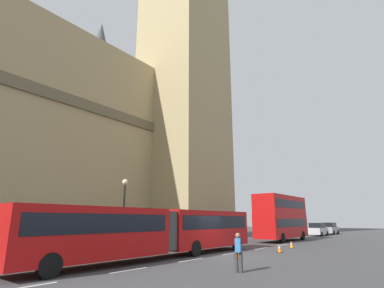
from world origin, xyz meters
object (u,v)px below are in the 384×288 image
(sedan_trailing, at_px, (330,228))
(traffic_cone_west, at_px, (237,254))
(double_decker_bus, at_px, (281,216))
(traffic_cone_middle, at_px, (279,248))
(traffic_cone_east, at_px, (291,244))
(sedan_lead, at_px, (318,229))
(articulated_bus, at_px, (159,229))
(pedestrian_near_cones, at_px, (238,251))
(street_lamp, at_px, (124,209))

(sedan_trailing, height_order, traffic_cone_west, sedan_trailing)
(double_decker_bus, relative_size, traffic_cone_west, 16.47)
(sedan_trailing, bearing_deg, traffic_cone_middle, -171.80)
(double_decker_bus, relative_size, traffic_cone_east, 16.47)
(traffic_cone_west, distance_m, traffic_cone_east, 8.92)
(sedan_lead, height_order, traffic_cone_west, sedan_lead)
(articulated_bus, height_order, sedan_trailing, articulated_bus)
(sedan_lead, bearing_deg, double_decker_bus, -179.14)
(sedan_trailing, xyz_separation_m, traffic_cone_middle, (-32.36, -4.66, -0.63))
(traffic_cone_east, height_order, pedestrian_near_cones, pedestrian_near_cones)
(traffic_cone_west, bearing_deg, sedan_lead, 7.37)
(traffic_cone_west, distance_m, pedestrian_near_cones, 5.07)
(double_decker_bus, bearing_deg, pedestrian_near_cones, -163.23)
(traffic_cone_west, bearing_deg, articulated_bus, 128.44)
(articulated_bus, height_order, sedan_lead, articulated_bus)
(double_decker_bus, bearing_deg, articulated_bus, -179.99)
(sedan_lead, distance_m, traffic_cone_west, 30.76)
(double_decker_bus, xyz_separation_m, sedan_trailing, (20.53, 0.22, -1.79))
(traffic_cone_east, bearing_deg, traffic_cone_middle, -170.98)
(sedan_lead, height_order, pedestrian_near_cones, sedan_lead)
(articulated_bus, distance_m, double_decker_bus, 19.61)
(traffic_cone_middle, relative_size, traffic_cone_east, 1.00)
(traffic_cone_east, bearing_deg, pedestrian_near_cones, -169.20)
(articulated_bus, xyz_separation_m, sedan_trailing, (40.12, 0.22, -0.83))
(articulated_bus, bearing_deg, traffic_cone_middle, -29.76)
(traffic_cone_middle, distance_m, pedestrian_near_cones, 9.33)
(sedan_trailing, height_order, pedestrian_near_cones, sedan_trailing)
(traffic_cone_middle, height_order, pedestrian_near_cones, pedestrian_near_cones)
(street_lamp, xyz_separation_m, pedestrian_near_cones, (-2.18, -10.82, -2.14))
(traffic_cone_west, relative_size, traffic_cone_east, 1.00)
(sedan_trailing, bearing_deg, pedestrian_near_cones, -171.05)
(double_decker_bus, xyz_separation_m, pedestrian_near_cones, (-20.95, -6.31, -1.80))
(traffic_cone_east, bearing_deg, traffic_cone_west, 179.71)
(sedan_trailing, distance_m, pedestrian_near_cones, 41.99)
(sedan_lead, xyz_separation_m, pedestrian_near_cones, (-34.82, -6.52, -0.00))
(sedan_lead, bearing_deg, traffic_cone_east, -169.51)
(double_decker_bus, distance_m, sedan_lead, 13.99)
(traffic_cone_west, height_order, traffic_cone_east, same)
(double_decker_bus, relative_size, sedan_lead, 2.17)
(articulated_bus, distance_m, pedestrian_near_cones, 6.51)
(articulated_bus, xyz_separation_m, traffic_cone_west, (2.97, -3.74, -1.46))
(sedan_lead, bearing_deg, traffic_cone_west, -172.63)
(traffic_cone_west, relative_size, traffic_cone_middle, 1.00)
(traffic_cone_middle, xyz_separation_m, street_lamp, (-6.94, 8.94, 2.77))
(traffic_cone_west, height_order, pedestrian_near_cones, pedestrian_near_cones)
(sedan_trailing, bearing_deg, traffic_cone_east, -171.92)
(sedan_trailing, distance_m, traffic_cone_middle, 32.70)
(sedan_lead, xyz_separation_m, sedan_trailing, (6.66, 0.02, 0.00))
(sedan_trailing, xyz_separation_m, traffic_cone_west, (-37.16, -3.96, -0.63))
(sedan_lead, xyz_separation_m, street_lamp, (-32.64, 4.30, 2.14))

